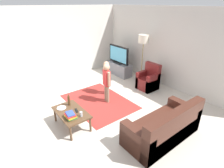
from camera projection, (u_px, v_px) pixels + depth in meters
name	position (u px, v px, depth m)	size (l,w,h in m)	color
ground	(95.00, 110.00, 5.04)	(7.80, 7.80, 0.00)	beige
wall_back	(167.00, 48.00, 6.14)	(6.00, 0.12, 2.70)	silver
wall_left	(50.00, 45.00, 6.62)	(0.12, 6.00, 2.70)	silver
area_rug	(99.00, 102.00, 5.47)	(2.20, 1.60, 0.01)	#9E2D28
tv_stand	(119.00, 69.00, 7.45)	(1.20, 0.44, 0.50)	slate
tv	(119.00, 55.00, 7.19)	(1.10, 0.28, 0.71)	black
couch	(165.00, 128.00, 3.86)	(0.80, 1.80, 0.86)	#472319
armchair	(149.00, 81.00, 6.19)	(0.60, 0.60, 0.90)	maroon
floor_lamp	(144.00, 42.00, 6.17)	(0.36, 0.36, 1.78)	#262626
child_near_tv	(106.00, 75.00, 5.69)	(0.35, 0.22, 1.12)	#33598C
child_center	(107.00, 80.00, 5.20)	(0.40, 0.19, 1.20)	gray
coffee_table	(71.00, 113.00, 4.25)	(1.00, 0.60, 0.42)	#513823
book_stack	(70.00, 116.00, 3.98)	(0.29, 0.24, 0.12)	#388C4C
bottle	(69.00, 101.00, 4.44)	(0.06, 0.06, 0.31)	#4C3319
tv_remote	(76.00, 110.00, 4.25)	(0.17, 0.05, 0.02)	black
soda_can	(81.00, 114.00, 4.03)	(0.07, 0.07, 0.12)	silver
plate	(61.00, 108.00, 4.36)	(0.22, 0.22, 0.02)	white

